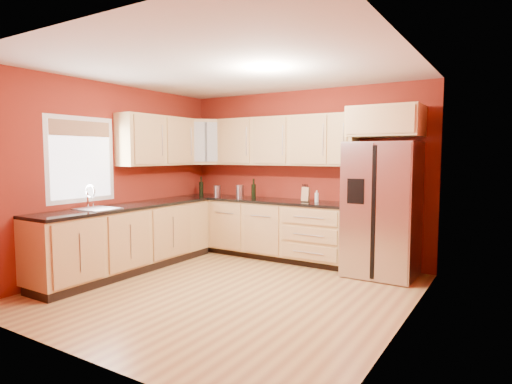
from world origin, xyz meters
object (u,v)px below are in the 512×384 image
Objects in this scene: canister_left at (217,191)px; soap_dispenser at (317,196)px; wine_bottle_a at (201,186)px; refrigerator at (382,209)px; knife_block at (306,194)px.

canister_left is 1.74m from soap_dispenser.
canister_left is at bearing -2.28° from wine_bottle_a.
wine_bottle_a is at bearing 177.72° from canister_left.
refrigerator reaches higher than knife_block.
canister_left is 0.87× the size of knife_block.
soap_dispenser is at bearing 174.67° from refrigerator.
refrigerator is 8.42× the size of knife_block.
wine_bottle_a is (-0.35, 0.01, 0.07)m from canister_left.
soap_dispenser is (1.74, 0.11, -0.01)m from canister_left.
wine_bottle_a is 1.92m from knife_block.
soap_dispenser is at bearing 2.52° from wine_bottle_a.
wine_bottle_a is (-3.07, -0.00, 0.19)m from refrigerator.
refrigerator is at bearing 0.31° from canister_left.
refrigerator reaches higher than soap_dispenser.
canister_left is at bearing -179.69° from refrigerator.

